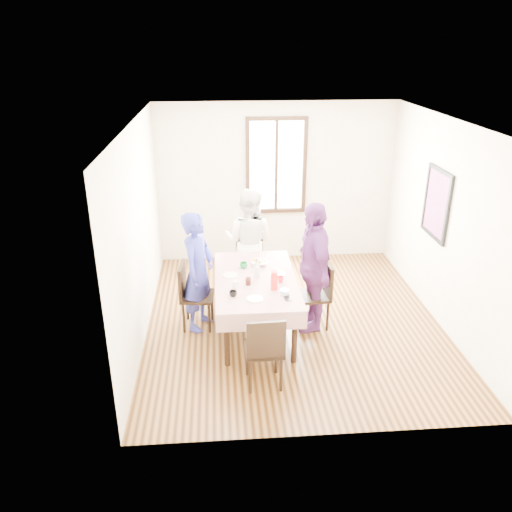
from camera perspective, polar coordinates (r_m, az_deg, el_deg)
name	(u,v)px	position (r m, az deg, el deg)	size (l,w,h in m)	color
ground	(293,320)	(7.20, 4.11, -7.10)	(4.50, 4.50, 0.00)	black
back_wall	(276,183)	(8.75, 2.22, 8.13)	(4.00, 4.00, 0.00)	beige
right_wall	(445,225)	(7.20, 20.40, 3.28)	(4.50, 4.50, 0.00)	beige
window_frame	(276,166)	(8.66, 2.27, 10.01)	(1.02, 0.06, 1.62)	black
window_pane	(276,166)	(8.67, 2.26, 10.02)	(0.90, 0.02, 1.50)	white
art_poster	(437,204)	(7.39, 19.55, 5.53)	(0.04, 0.76, 0.96)	red
dining_table	(256,305)	(6.78, -0.03, -5.47)	(0.92, 1.68, 0.75)	black
tablecloth	(256,279)	(6.61, -0.03, -2.57)	(1.04, 1.80, 0.01)	#5E080F
chair_left	(197,296)	(6.87, -6.57, -4.46)	(0.42, 0.42, 0.91)	black
chair_right	(313,295)	(6.88, 6.36, -4.40)	(0.42, 0.42, 0.91)	black
chair_far	(250,264)	(7.78, -0.70, -0.85)	(0.42, 0.42, 0.91)	black
chair_near	(264,349)	(5.75, 0.88, -10.31)	(0.42, 0.42, 0.91)	black
person_left	(198,272)	(6.71, -6.54, -1.77)	(0.59, 0.39, 1.62)	navy
person_far	(250,242)	(7.62, -0.70, 1.55)	(0.79, 0.62, 1.63)	white
person_right	(313,267)	(6.70, 6.34, -1.21)	(1.03, 0.43, 1.75)	#5C2968
mug_black	(233,294)	(6.15, -2.57, -4.22)	(0.09, 0.09, 0.07)	black
mug_flag	(280,279)	(6.50, 2.75, -2.60)	(0.09, 0.09, 0.08)	red
mug_green	(244,265)	(6.88, -1.40, -1.05)	(0.10, 0.10, 0.08)	#0C7226
serving_bowl	(259,263)	(6.98, 0.38, -0.78)	(0.22, 0.22, 0.05)	white
juice_carton	(274,280)	(6.28, 2.04, -2.75)	(0.08, 0.08, 0.24)	red
butter_tub	(285,293)	(6.20, 3.23, -4.10)	(0.10, 0.10, 0.05)	white
jam_jar	(248,281)	(6.42, -0.89, -2.85)	(0.07, 0.07, 0.09)	black
drinking_glass	(235,284)	(6.36, -2.31, -3.18)	(0.06, 0.06, 0.09)	silver
smartphone	(288,298)	(6.13, 3.56, -4.69)	(0.08, 0.15, 0.01)	black
flower_vase	(257,272)	(6.61, 0.09, -1.76)	(0.08, 0.08, 0.15)	silver
plate_left	(231,275)	(6.69, -2.84, -2.15)	(0.20, 0.20, 0.01)	white
plate_right	(278,274)	(6.71, 2.44, -2.03)	(0.20, 0.20, 0.01)	white
plate_near	(255,299)	(6.09, -0.15, -4.80)	(0.20, 0.20, 0.01)	white
butter_lid	(285,290)	(6.19, 3.24, -3.83)	(0.12, 0.12, 0.01)	blue
flower_bunch	(257,263)	(6.56, 0.09, -0.76)	(0.09, 0.09, 0.10)	yellow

